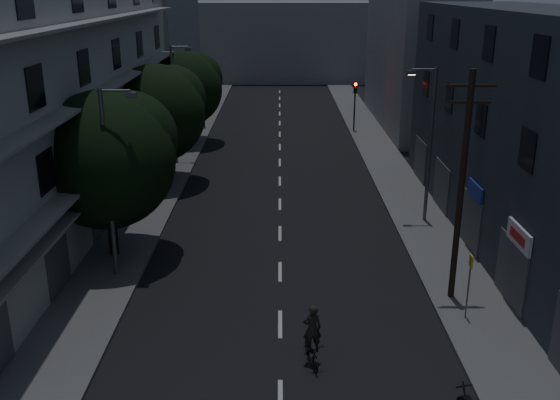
{
  "coord_description": "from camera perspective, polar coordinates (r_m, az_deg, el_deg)",
  "views": [
    {
      "loc": [
        -0.02,
        -13.95,
        11.92
      ],
      "look_at": [
        0.0,
        12.0,
        3.0
      ],
      "focal_mm": 40.0,
      "sensor_mm": 36.0,
      "label": 1
    }
  ],
  "objects": [
    {
      "name": "tree_far",
      "position": [
        49.62,
        -8.59,
        10.26
      ],
      "size": [
        5.73,
        5.73,
        7.09
      ],
      "color": "black",
      "rests_on": "sidewalk_left"
    },
    {
      "name": "utility_pole",
      "position": [
        24.47,
        16.28,
        1.44
      ],
      "size": [
        1.8,
        0.24,
        9.0
      ],
      "color": "black",
      "rests_on": "sidewalk_right"
    },
    {
      "name": "tree_mid",
      "position": [
        39.22,
        -11.16,
        8.11
      ],
      "size": [
        6.01,
        6.01,
        7.39
      ],
      "color": "black",
      "rests_on": "sidewalk_left"
    },
    {
      "name": "traffic_signal_far_right",
      "position": [
        53.79,
        6.88,
        9.39
      ],
      "size": [
        0.28,
        0.37,
        4.1
      ],
      "color": "black",
      "rests_on": "sidewalk_right"
    },
    {
      "name": "lane_markings",
      "position": [
        46.74,
        -0.02,
        4.2
      ],
      "size": [
        0.15,
        60.5,
        0.01
      ],
      "color": "beige",
      "rests_on": "ground"
    },
    {
      "name": "sidewalk_left",
      "position": [
        41.39,
        -10.46,
        2.01
      ],
      "size": [
        3.0,
        90.0,
        0.15
      ],
      "primitive_type": "cube",
      "color": "#565659",
      "rests_on": "ground"
    },
    {
      "name": "building_left",
      "position": [
        34.47,
        -20.64,
        9.56
      ],
      "size": [
        7.0,
        36.0,
        14.0
      ],
      "color": "#A8A8A3",
      "rests_on": "ground"
    },
    {
      "name": "traffic_signal_far_left",
      "position": [
        55.16,
        -7.04,
        9.62
      ],
      "size": [
        0.28,
        0.37,
        4.1
      ],
      "color": "black",
      "rests_on": "sidewalk_left"
    },
    {
      "name": "building_right",
      "position": [
        31.09,
        22.8,
        5.56
      ],
      "size": [
        6.19,
        28.0,
        11.0
      ],
      "color": "#282E36",
      "rests_on": "ground"
    },
    {
      "name": "sidewalk_right",
      "position": [
        41.4,
        10.43,
        2.02
      ],
      "size": [
        3.0,
        90.0,
        0.15
      ],
      "primitive_type": "cube",
      "color": "#565659",
      "rests_on": "ground"
    },
    {
      "name": "bus_stop_sign",
      "position": [
        24.03,
        16.95,
        -6.59
      ],
      "size": [
        0.06,
        0.35,
        2.52
      ],
      "color": "#595B60",
      "rests_on": "sidewalk_right"
    },
    {
      "name": "cyclist",
      "position": [
        21.15,
        2.93,
        -13.0
      ],
      "size": [
        0.9,
        1.79,
        2.16
      ],
      "rotation": [
        0.0,
        0.0,
        0.19
      ],
      "color": "black",
      "rests_on": "ground"
    },
    {
      "name": "building_far_left",
      "position": [
        63.22,
        -11.37,
        15.06
      ],
      "size": [
        6.0,
        20.0,
        16.0
      ],
      "primitive_type": "cube",
      "color": "slate",
      "rests_on": "ground"
    },
    {
      "name": "building_far_end",
      "position": [
        84.24,
        -0.04,
        14.25
      ],
      "size": [
        24.0,
        8.0,
        10.0
      ],
      "primitive_type": "cube",
      "color": "slate",
      "rests_on": "ground"
    },
    {
      "name": "street_lamp_left_near",
      "position": [
        26.44,
        -15.24,
        2.21
      ],
      "size": [
        1.51,
        0.25,
        8.0
      ],
      "color": "#5C5F64",
      "rests_on": "sidewalk_left"
    },
    {
      "name": "street_lamp_right",
      "position": [
        32.78,
        13.42,
        5.54
      ],
      "size": [
        1.51,
        0.25,
        8.0
      ],
      "color": "#515358",
      "rests_on": "sidewalk_right"
    },
    {
      "name": "street_lamp_left_far",
      "position": [
        44.42,
        -9.57,
        9.22
      ],
      "size": [
        1.51,
        0.25,
        8.0
      ],
      "color": "slate",
      "rests_on": "sidewalk_left"
    },
    {
      "name": "building_far_right",
      "position": [
        57.49,
        12.35,
        13.13
      ],
      "size": [
        6.0,
        20.0,
        13.0
      ],
      "primitive_type": "cube",
      "color": "slate",
      "rests_on": "ground"
    },
    {
      "name": "tree_near",
      "position": [
        28.55,
        -15.52,
        4.04
      ],
      "size": [
        6.16,
        6.16,
        7.6
      ],
      "color": "black",
      "rests_on": "sidewalk_left"
    },
    {
      "name": "ground",
      "position": [
        40.73,
        -0.02,
        1.95
      ],
      "size": [
        160.0,
        160.0,
        0.0
      ],
      "primitive_type": "plane",
      "color": "black",
      "rests_on": "ground"
    }
  ]
}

